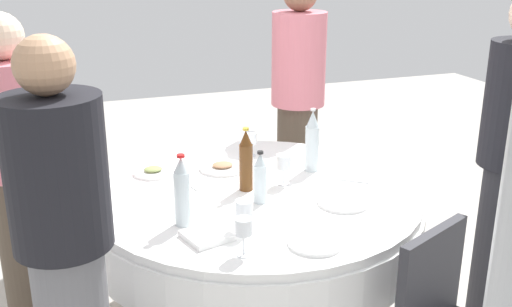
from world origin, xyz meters
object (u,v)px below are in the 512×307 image
Objects in this scene: bottle_clear_front at (182,192)px; plate_mid at (153,172)px; plate_near at (315,243)px; person_front at (66,255)px; plate_north at (343,202)px; wine_glass_far at (244,228)px; wine_glass_east at (284,163)px; person_outer at (19,182)px; bottle_clear_left at (260,179)px; chair_west at (67,189)px; bottle_clear_rear at (312,142)px; dining_table at (256,218)px; person_rear at (298,105)px; wine_glass_west at (244,210)px; bottle_brown_outer at (246,161)px; wine_glass_outer at (251,139)px; plate_inner at (223,167)px.

bottle_clear_front is 1.53× the size of plate_mid.
plate_near is 0.13× the size of person_front.
wine_glass_far is at bearing -152.83° from plate_north.
person_outer is at bearing 169.58° from wine_glass_east.
bottle_clear_front is at bearing -163.97° from bottle_clear_left.
plate_near is 0.25× the size of chair_west.
bottle_clear_left is (-0.39, -0.30, -0.04)m from bottle_clear_rear.
dining_table is 0.56m from bottle_clear_front.
plate_north is 0.14× the size of person_rear.
plate_mid is (-0.23, 0.79, -0.09)m from wine_glass_west.
wine_glass_far is (-0.26, -0.58, 0.26)m from dining_table.
bottle_clear_front is at bearing -154.10° from wine_glass_east.
plate_mid is at bearing 136.74° from bottle_brown_outer.
person_rear is 2.11m from person_front.
wine_glass_far is 1.61m from chair_west.
wine_glass_west is at bearing -110.04° from person_front.
bottle_clear_front reaches higher than bottle_clear_left.
plate_near is at bearing -65.26° from plate_mid.
person_front reaches higher than bottle_clear_front.
bottle_clear_rear is 1.06× the size of bottle_clear_front.
bottle_clear_left reaches higher than wine_glass_far.
bottle_clear_front is at bearing 114.81° from wine_glass_far.
plate_north is at bearing -62.07° from wine_glass_east.
wine_glass_outer is 0.89× the size of wine_glass_east.
bottle_brown_outer is at bearing -43.26° from plate_mid.
person_outer is (-1.20, -0.23, -0.00)m from wine_glass_outer.
bottle_clear_rear reaches higher than bottle_clear_left.
bottle_clear_left is at bearing -105.29° from wine_glass_outer.
person_outer is at bearing 167.46° from bottle_brown_outer.
bottle_clear_rear is at bearing 31.95° from wine_glass_east.
person_outer is (-1.09, 0.85, 0.09)m from plate_near.
plate_mid is at bearing 137.17° from dining_table.
dining_table is 0.95× the size of person_rear.
dining_table is 1.22m from chair_west.
bottle_clear_front reaches higher than wine_glass_west.
wine_glass_east is 0.38m from plate_inner.
plate_inner is (-0.10, 0.93, 0.00)m from plate_near.
plate_north is at bearing 27.17° from wine_glass_far.
person_outer is (-1.42, 0.09, -0.06)m from bottle_clear_rear.
wine_glass_east is (0.57, 0.27, -0.03)m from bottle_clear_front.
plate_near is at bearing -113.58° from bottle_clear_rear.
person_front is at bearing -169.42° from wine_glass_west.
dining_table is 0.37m from plate_inner.
wine_glass_outer is (0.18, 0.45, -0.05)m from bottle_brown_outer.
wine_glass_outer is at bearing 73.71° from dining_table.
wine_glass_outer is 0.27m from plate_inner.
bottle_clear_rear is 1.39× the size of plate_inner.
bottle_clear_rear is 2.35× the size of wine_glass_west.
plate_mid reaches higher than plate_near.
plate_near is (0.23, -0.20, -0.09)m from wine_glass_west.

